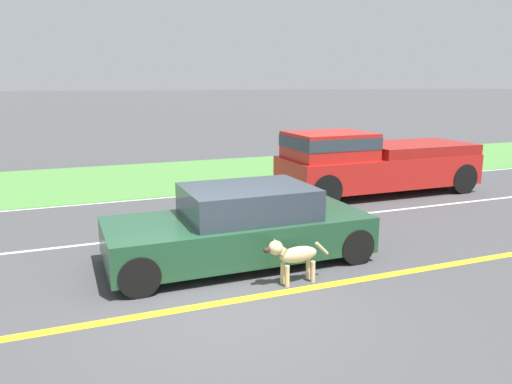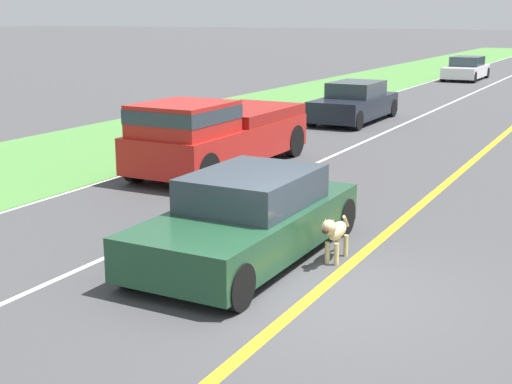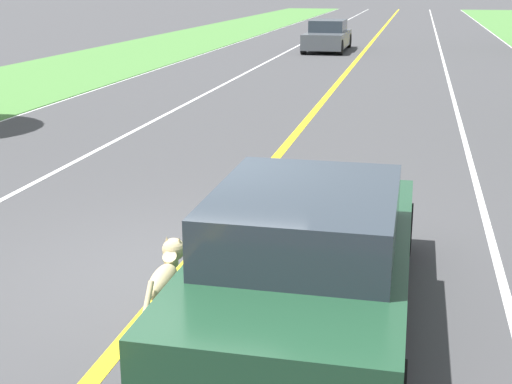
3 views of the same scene
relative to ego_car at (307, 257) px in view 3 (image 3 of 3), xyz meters
name	(u,v)px [view 3 (image 3 of 3)]	position (x,y,z in m)	size (l,w,h in m)	color
ground_plane	(184,269)	(-1.54, 0.90, -0.63)	(400.00, 400.00, 0.00)	#424244
centre_divider_line	(184,269)	(-1.54, 0.90, -0.62)	(0.18, 160.00, 0.01)	yellow
lane_dash_same_dir	(507,297)	(1.96, 0.90, -0.62)	(0.10, 160.00, 0.01)	white
ego_car	(307,257)	(0.00, 0.00, 0.00)	(1.94, 4.55, 1.34)	#1E472D
dog	(166,277)	(-1.28, -0.40, -0.15)	(0.27, 1.17, 0.77)	#D1B784
oncoming_car	(328,36)	(-3.27, 27.76, 0.04)	(1.86, 4.76, 1.41)	#51565B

